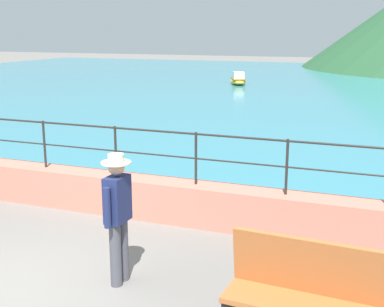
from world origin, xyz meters
The scene contains 6 objects.
promenade_wall centered at (0.00, 3.20, 0.35)m, with size 20.00×0.56×0.70m, color tan.
railing centered at (0.00, 3.20, 1.31)m, with size 18.44×0.04×0.90m.
lake_water centered at (0.00, 25.84, 0.03)m, with size 64.00×44.32×0.06m, color teal.
bench_far centered at (3.83, 0.39, 0.56)m, with size 1.73×0.65×1.13m.
person_walking centered at (1.36, 0.83, 0.98)m, with size 0.38×0.57×1.75m.
boat_2 centered at (-4.07, 25.36, 0.33)m, with size 1.67×2.47×0.76m.
Camera 1 is at (4.46, -4.58, 3.25)m, focal length 47.73 mm.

